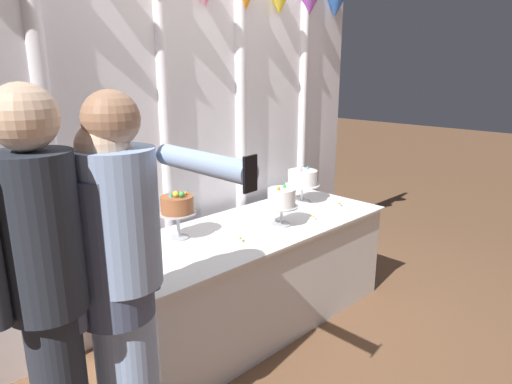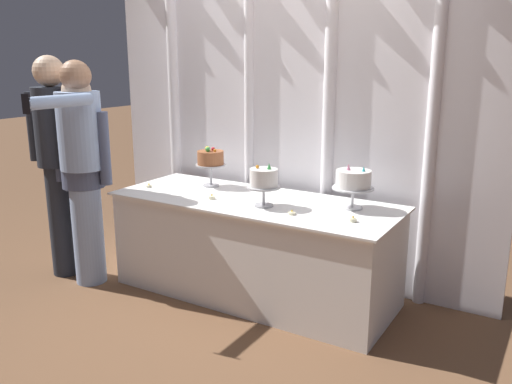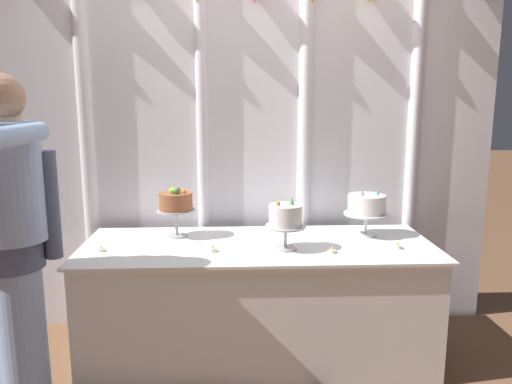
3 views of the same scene
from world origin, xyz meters
The scene contains 12 objects.
ground_plane centered at (0.00, 0.00, 0.00)m, with size 24.00×24.00×0.00m, color brown.
draped_curtain centered at (-0.01, 0.61, 1.37)m, with size 3.26×0.17×2.58m.
cake_table centered at (0.00, 0.10, 0.36)m, with size 2.08×0.80×0.72m.
cake_display_leftmost centered at (-0.50, 0.27, 0.94)m, with size 0.23×0.23×0.32m.
cake_display_center centered at (0.15, -0.02, 0.91)m, with size 0.23×0.23×0.30m.
cake_display_rightmost centered at (0.68, 0.25, 0.91)m, with size 0.28×0.28×0.30m.
tealight_far_left centered at (-0.89, -0.01, 0.73)m, with size 0.05×0.05×0.03m.
tealight_near_left centered at (-0.26, -0.04, 0.74)m, with size 0.05×0.05×0.04m.
tealight_near_right centered at (0.40, -0.09, 0.73)m, with size 0.05×0.05×0.03m.
tealight_far_right centered at (0.80, -0.03, 0.74)m, with size 0.05×0.05×0.04m.
guest_man_dark_suit centered at (-1.24, -0.34, 0.87)m, with size 0.47×0.38×1.58m.
guest_girl_blue_dress centered at (-1.21, -0.37, 0.94)m, with size 0.47×0.77×1.69m.
Camera 3 is at (-0.14, -2.71, 1.57)m, focal length 34.57 mm.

